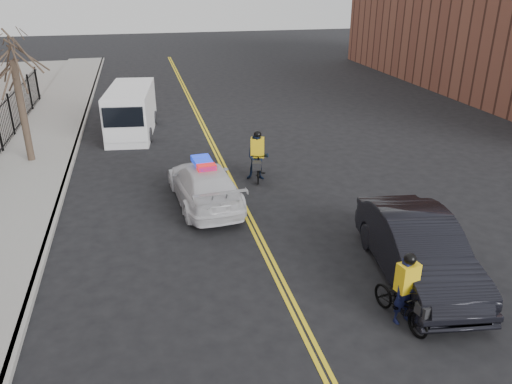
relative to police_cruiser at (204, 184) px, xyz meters
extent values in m
plane|color=black|center=(1.20, -4.45, -0.70)|extent=(120.00, 120.00, 0.00)
cube|color=yellow|center=(1.12, 3.55, -0.69)|extent=(0.10, 60.00, 0.01)
cube|color=yellow|center=(1.28, 3.55, -0.69)|extent=(0.10, 60.00, 0.01)
cube|color=gray|center=(-6.30, 3.55, -0.62)|extent=(3.00, 60.00, 0.15)
cube|color=gray|center=(-4.80, 3.55, -0.62)|extent=(0.20, 60.00, 0.15)
cylinder|color=#392C21|center=(-6.40, 5.55, 1.45)|extent=(0.28, 0.28, 4.00)
imported|color=white|center=(0.00, 0.00, -0.01)|extent=(2.33, 4.90, 1.38)
cube|color=#0C26CC|center=(0.00, 0.00, 0.76)|extent=(0.68, 1.31, 0.16)
imported|color=black|center=(4.59, -5.71, 0.13)|extent=(2.41, 5.23, 1.66)
cube|color=white|center=(-2.30, 8.99, 0.41)|extent=(2.53, 5.38, 2.21)
cube|color=white|center=(-2.57, 6.75, 0.22)|extent=(1.95, 0.99, 1.15)
cube|color=black|center=(-2.62, 6.37, 0.79)|extent=(1.73, 0.30, 0.86)
cylinder|color=black|center=(-3.39, 7.57, -0.36)|extent=(0.32, 0.70, 0.67)
cylinder|color=black|center=(-1.58, 7.35, -0.36)|extent=(0.32, 0.70, 0.67)
cylinder|color=black|center=(-3.02, 10.62, -0.36)|extent=(0.32, 0.70, 0.67)
cylinder|color=black|center=(-1.21, 10.41, -0.36)|extent=(0.32, 0.70, 0.67)
imported|color=black|center=(3.42, -7.25, -0.24)|extent=(0.96, 1.84, 0.92)
imported|color=black|center=(3.42, -7.25, 0.09)|extent=(0.64, 0.49, 1.58)
cube|color=yellow|center=(3.42, -7.25, 0.44)|extent=(0.50, 0.39, 0.66)
sphere|color=black|center=(3.42, -7.25, 0.89)|extent=(0.27, 0.27, 0.27)
cube|color=black|center=(3.55, -7.85, 0.02)|extent=(0.35, 0.38, 0.25)
imported|color=black|center=(2.24, 1.75, -0.14)|extent=(1.01, 1.94, 1.12)
imported|color=black|center=(2.24, 1.75, 0.17)|extent=(0.99, 0.86, 1.73)
cube|color=yellow|center=(2.24, 1.75, 0.55)|extent=(0.57, 0.46, 0.73)
sphere|color=black|center=(2.24, 1.75, 1.05)|extent=(0.29, 0.29, 0.29)
cube|color=black|center=(2.06, 1.10, 0.09)|extent=(0.40, 0.43, 0.27)
camera|label=1|loc=(-1.83, -15.36, 6.41)|focal=35.00mm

